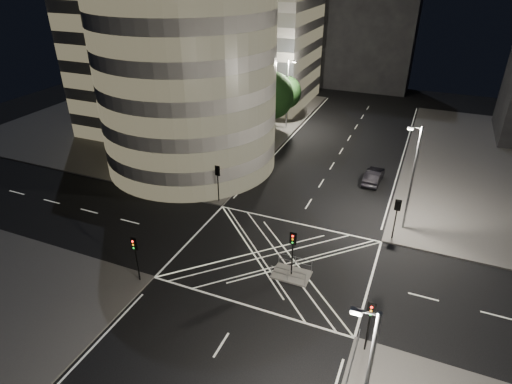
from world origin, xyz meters
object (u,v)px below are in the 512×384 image
at_px(street_lamp_left_near, 233,134).
at_px(street_lamp_right_far, 412,176).
at_px(traffic_signal_island, 293,246).
at_px(sedan, 374,176).
at_px(traffic_signal_nr, 370,318).
at_px(central_island, 291,275).
at_px(traffic_signal_fl, 218,177).
at_px(traffic_signal_fr, 397,212).
at_px(street_lamp_left_far, 288,92).
at_px(traffic_signal_nl, 135,251).

bearing_deg(street_lamp_left_near, street_lamp_right_far, -9.03).
distance_m(street_lamp_left_near, street_lamp_right_far, 19.11).
distance_m(traffic_signal_island, sedan, 19.45).
relative_size(traffic_signal_nr, street_lamp_left_near, 0.40).
relative_size(traffic_signal_island, street_lamp_left_near, 0.40).
relative_size(central_island, traffic_signal_fl, 0.75).
distance_m(central_island, traffic_signal_nr, 9.08).
bearing_deg(traffic_signal_fr, traffic_signal_island, -129.33).
bearing_deg(street_lamp_left_far, traffic_signal_fr, -51.83).
height_order(street_lamp_left_near, street_lamp_left_far, same).
bearing_deg(street_lamp_right_far, central_island, -125.30).
relative_size(traffic_signal_nr, street_lamp_left_far, 0.40).
bearing_deg(street_lamp_left_far, sedan, -40.12).
relative_size(traffic_signal_fr, street_lamp_left_near, 0.40).
distance_m(street_lamp_left_far, street_lamp_right_far, 28.23).
height_order(traffic_signal_nr, street_lamp_left_near, street_lamp_left_near).
bearing_deg(traffic_signal_fl, traffic_signal_fr, 0.00).
bearing_deg(traffic_signal_nr, traffic_signal_fr, 90.00).
relative_size(traffic_signal_fr, street_lamp_left_far, 0.40).
height_order(traffic_signal_fr, street_lamp_left_far, street_lamp_left_far).
relative_size(traffic_signal_nl, street_lamp_left_far, 0.40).
relative_size(central_island, traffic_signal_nr, 0.75).
bearing_deg(sedan, traffic_signal_nl, 62.75).
height_order(traffic_signal_nl, sedan, traffic_signal_nl).
bearing_deg(street_lamp_left_near, traffic_signal_fl, -83.03).
bearing_deg(sedan, traffic_signal_island, 82.95).
bearing_deg(street_lamp_left_far, street_lamp_right_far, -48.06).
bearing_deg(street_lamp_left_far, traffic_signal_nl, -89.01).
bearing_deg(traffic_signal_nr, street_lamp_right_far, 87.70).
relative_size(traffic_signal_fl, traffic_signal_nl, 1.00).
relative_size(traffic_signal_fr, sedan, 0.83).
bearing_deg(street_lamp_right_far, traffic_signal_fl, -173.12).
distance_m(central_island, traffic_signal_nl, 12.36).
relative_size(traffic_signal_fl, street_lamp_left_far, 0.40).
xyz_separation_m(traffic_signal_fr, sedan, (-3.45, 10.74, -2.12)).
bearing_deg(sedan, traffic_signal_nr, 100.99).
distance_m(traffic_signal_nr, street_lamp_left_near, 26.32).
relative_size(street_lamp_left_far, street_lamp_right_far, 1.00).
bearing_deg(traffic_signal_nl, traffic_signal_fr, 37.69).
bearing_deg(street_lamp_right_far, traffic_signal_nr, -92.30).
bearing_deg(traffic_signal_fr, street_lamp_right_far, 73.89).
xyz_separation_m(central_island, traffic_signal_nl, (-10.80, -5.30, 2.84)).
relative_size(traffic_signal_fl, traffic_signal_nr, 1.00).
height_order(traffic_signal_nr, street_lamp_right_far, street_lamp_right_far).
distance_m(traffic_signal_fl, street_lamp_left_near, 5.86).
xyz_separation_m(traffic_signal_fl, street_lamp_left_far, (-0.64, 23.20, 2.63)).
xyz_separation_m(street_lamp_left_near, street_lamp_left_far, (0.00, 18.00, 0.00)).
height_order(traffic_signal_fr, traffic_signal_nr, same).
relative_size(central_island, street_lamp_left_near, 0.30).
relative_size(traffic_signal_fr, street_lamp_right_far, 0.40).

